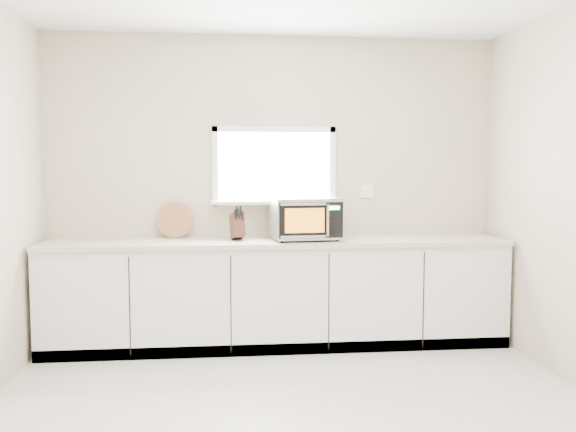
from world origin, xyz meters
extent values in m
plane|color=beige|center=(0.00, 0.00, 0.00)|extent=(4.00, 4.00, 0.00)
cube|color=#AF9D8B|center=(0.00, 2.00, 1.35)|extent=(4.00, 0.02, 2.70)
cube|color=white|center=(0.00, 1.99, 1.55)|extent=(1.00, 0.02, 0.60)
cube|color=white|center=(0.00, 1.92, 1.23)|extent=(1.12, 0.16, 0.03)
cube|color=white|center=(0.00, 1.97, 1.88)|extent=(1.10, 0.04, 0.05)
cube|color=white|center=(0.00, 1.97, 1.23)|extent=(1.10, 0.04, 0.05)
cube|color=white|center=(-0.53, 1.97, 1.55)|extent=(0.05, 0.04, 0.70)
cube|color=white|center=(0.53, 1.97, 1.55)|extent=(0.05, 0.04, 0.70)
cube|color=white|center=(0.85, 1.99, 1.32)|extent=(0.12, 0.01, 0.12)
cube|color=white|center=(0.00, 1.70, 0.44)|extent=(3.92, 0.60, 0.88)
cube|color=beige|center=(0.00, 1.69, 0.90)|extent=(3.92, 0.64, 0.04)
cylinder|color=black|center=(0.02, 1.50, 0.93)|extent=(0.03, 0.03, 0.02)
cylinder|color=black|center=(-0.01, 1.83, 0.93)|extent=(0.03, 0.03, 0.02)
cylinder|color=black|center=(0.49, 1.54, 0.93)|extent=(0.03, 0.03, 0.02)
cylinder|color=black|center=(0.46, 1.87, 0.93)|extent=(0.03, 0.03, 0.02)
cube|color=#BBBDC3|center=(0.24, 1.68, 1.10)|extent=(0.60, 0.48, 0.34)
cube|color=black|center=(0.26, 1.47, 1.10)|extent=(0.54, 0.06, 0.30)
cube|color=#FF9D26|center=(0.21, 1.46, 1.10)|extent=(0.33, 0.04, 0.20)
cylinder|color=silver|center=(0.40, 1.45, 1.10)|extent=(0.02, 0.02, 0.26)
cube|color=black|center=(0.45, 1.48, 1.10)|extent=(0.13, 0.02, 0.29)
cube|color=#19FF33|center=(0.45, 1.47, 1.21)|extent=(0.09, 0.01, 0.03)
cube|color=silver|center=(0.24, 1.68, 1.28)|extent=(0.60, 0.48, 0.01)
cube|color=#452318|center=(-0.34, 1.72, 1.04)|extent=(0.14, 0.22, 0.24)
cube|color=black|center=(-0.35, 1.67, 1.14)|extent=(0.02, 0.04, 0.09)
cube|color=black|center=(-0.33, 1.68, 1.15)|extent=(0.02, 0.04, 0.09)
cube|color=black|center=(-0.30, 1.68, 1.13)|extent=(0.02, 0.04, 0.09)
cube|color=black|center=(-0.34, 1.67, 1.17)|extent=(0.02, 0.04, 0.09)
cube|color=black|center=(-0.31, 1.68, 1.17)|extent=(0.02, 0.04, 0.09)
cylinder|color=#AF7743|center=(-0.88, 1.94, 1.07)|extent=(0.31, 0.07, 0.31)
cylinder|color=#BBBDC3|center=(0.50, 1.74, 1.01)|extent=(0.16, 0.16, 0.19)
cylinder|color=black|center=(0.50, 1.74, 1.13)|extent=(0.15, 0.15, 0.04)
camera|label=1|loc=(-0.45, -3.46, 1.54)|focal=38.00mm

